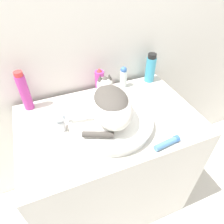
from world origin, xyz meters
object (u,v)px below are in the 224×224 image
object	(u,v)px
spray_bottle_trigger	(100,81)
mouthwash_bottle	(150,68)
cream_tube	(167,143)
cat	(110,104)
faucet	(62,119)
shampoo_bottle_tall	(24,91)
deodorant_stick	(123,77)

from	to	relation	value
spray_bottle_trigger	mouthwash_bottle	bearing A→B (deg)	0.00
cream_tube	cat	bearing A→B (deg)	130.78
faucet	spray_bottle_trigger	distance (m)	0.38
mouthwash_bottle	cream_tube	size ratio (longest dim) A/B	1.40
cat	shampoo_bottle_tall	world-z (taller)	same
deodorant_stick	cream_tube	xyz separation A→B (m)	(-0.01, -0.53, -0.06)
cream_tube	mouthwash_bottle	bearing A→B (deg)	68.64
cat	faucet	distance (m)	0.25
mouthwash_bottle	spray_bottle_trigger	world-z (taller)	mouthwash_bottle
spray_bottle_trigger	deodorant_stick	bearing A→B (deg)	0.00
mouthwash_bottle	cream_tube	bearing A→B (deg)	-111.36
deodorant_stick	cream_tube	size ratio (longest dim) A/B	1.02
cat	faucet	size ratio (longest dim) A/B	2.04
deodorant_stick	shampoo_bottle_tall	bearing A→B (deg)	-180.00
cat	shampoo_bottle_tall	distance (m)	0.49
shampoo_bottle_tall	deodorant_stick	bearing A→B (deg)	0.00
cat	cream_tube	distance (m)	0.33
mouthwash_bottle	deodorant_stick	bearing A→B (deg)	180.00
faucet	deodorant_stick	world-z (taller)	faucet
cat	cream_tube	bearing A→B (deg)	-132.22
faucet	cream_tube	world-z (taller)	faucet
cat	spray_bottle_trigger	distance (m)	0.32
faucet	shampoo_bottle_tall	bearing A→B (deg)	135.30
mouthwash_bottle	shampoo_bottle_tall	bearing A→B (deg)	180.00
shampoo_bottle_tall	cream_tube	xyz separation A→B (m)	(0.58, -0.53, -0.10)
mouthwash_bottle	cream_tube	world-z (taller)	mouthwash_bottle
spray_bottle_trigger	cream_tube	bearing A→B (deg)	-74.56
cat	cream_tube	world-z (taller)	cat
faucet	shampoo_bottle_tall	xyz separation A→B (m)	(-0.15, 0.25, 0.04)
cream_tube	deodorant_stick	bearing A→B (deg)	88.61
cat	faucet	world-z (taller)	cat
mouthwash_bottle	spray_bottle_trigger	distance (m)	0.36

